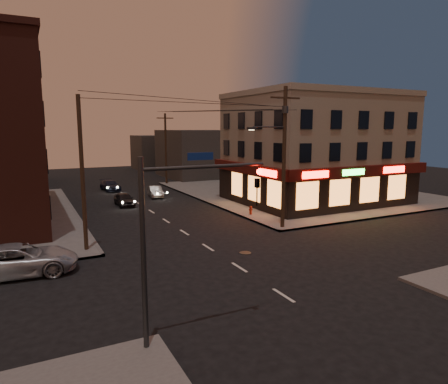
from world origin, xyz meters
TOP-DOWN VIEW (x-y plane):
  - ground at (0.00, 0.00)m, footprint 120.00×120.00m
  - sidewalk_ne at (18.00, 19.00)m, footprint 24.00×28.00m
  - pizza_building at (15.93, 13.43)m, footprint 15.85×12.85m
  - bg_building_ne_a at (14.00, 38.00)m, footprint 10.00×12.00m
  - bg_building_ne_b at (12.00, 52.00)m, footprint 8.00×8.00m
  - utility_pole_main at (6.68, 5.80)m, footprint 4.20×0.44m
  - utility_pole_far at (6.80, 32.00)m, footprint 0.26×0.26m
  - utility_pole_west at (-6.80, 6.50)m, footprint 0.24×0.24m
  - traffic_signal at (-5.57, -5.60)m, footprint 4.49×0.32m
  - suv_cross at (-10.39, 4.00)m, footprint 5.82×3.00m
  - sedan_near at (-1.51, 19.78)m, footprint 1.46×3.61m
  - sedan_mid at (2.57, 23.22)m, footprint 1.66×3.70m
  - sedan_far at (-0.83, 29.95)m, footprint 2.01×4.27m
  - fire_hydrant at (6.87, 10.48)m, footprint 0.33×0.33m

SIDE VIEW (x-z plane):
  - ground at x=0.00m, z-range 0.00..0.00m
  - sidewalk_ne at x=18.00m, z-range 0.00..0.15m
  - fire_hydrant at x=6.87m, z-range 0.18..0.91m
  - sedan_mid at x=2.57m, z-range 0.00..1.18m
  - sedan_far at x=-0.83m, z-range 0.00..1.20m
  - sedan_near at x=-1.51m, z-range 0.00..1.23m
  - suv_cross at x=-10.39m, z-range 0.00..1.57m
  - bg_building_ne_b at x=12.00m, z-range 0.00..6.00m
  - bg_building_ne_a at x=14.00m, z-range 0.00..7.00m
  - traffic_signal at x=-5.57m, z-range 0.92..7.39m
  - utility_pole_far at x=6.80m, z-range 0.15..9.15m
  - utility_pole_west at x=-6.80m, z-range 0.15..9.15m
  - pizza_building at x=15.93m, z-range 0.10..10.60m
  - utility_pole_main at x=6.68m, z-range 0.76..10.76m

